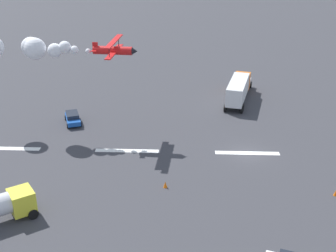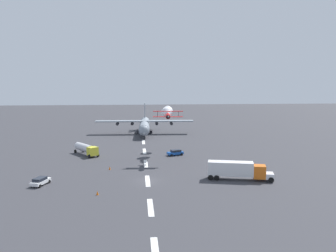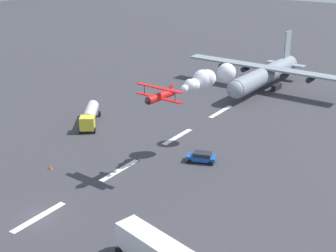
# 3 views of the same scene
# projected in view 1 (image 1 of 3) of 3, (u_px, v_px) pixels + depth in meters

# --- Properties ---
(ground_plane) EXTENTS (440.00, 440.00, 0.00)m
(ground_plane) POSITION_uv_depth(u_px,v_px,m) (247.00, 153.00, 55.03)
(ground_plane) COLOR #38383D
(ground_plane) RESTS_ON ground
(runway_stripe_4) EXTENTS (8.00, 0.90, 0.01)m
(runway_stripe_4) POSITION_uv_depth(u_px,v_px,m) (247.00, 153.00, 55.03)
(runway_stripe_4) COLOR white
(runway_stripe_4) RESTS_ON ground
(runway_stripe_5) EXTENTS (8.00, 0.90, 0.01)m
(runway_stripe_5) POSITION_uv_depth(u_px,v_px,m) (127.00, 151.00, 55.59)
(runway_stripe_5) COLOR white
(runway_stripe_5) RESTS_ON ground
(runway_stripe_6) EXTENTS (8.00, 0.90, 0.01)m
(runway_stripe_6) POSITION_uv_depth(u_px,v_px,m) (9.00, 148.00, 56.15)
(runway_stripe_6) COLOR white
(runway_stripe_6) RESTS_ON ground
(stunt_biplane_red) EXTENTS (20.68, 7.38, 2.99)m
(stunt_biplane_red) POSITION_uv_depth(u_px,v_px,m) (33.00, 48.00, 57.13)
(stunt_biplane_red) COLOR red
(semi_truck_orange) EXTENTS (5.82, 13.33, 3.70)m
(semi_truck_orange) POSITION_uv_depth(u_px,v_px,m) (239.00, 88.00, 70.77)
(semi_truck_orange) COLOR silver
(semi_truck_orange) RESTS_ON ground
(followme_car_yellow) EXTENTS (3.14, 4.64, 1.52)m
(followme_car_yellow) POSITION_uv_depth(u_px,v_px,m) (73.00, 118.00, 63.03)
(followme_car_yellow) COLOR #194CA5
(followme_car_yellow) RESTS_ON ground
(traffic_cone_near) EXTENTS (0.44, 0.44, 0.75)m
(traffic_cone_near) POSITION_uv_depth(u_px,v_px,m) (336.00, 192.00, 46.27)
(traffic_cone_near) COLOR orange
(traffic_cone_near) RESTS_ON ground
(traffic_cone_far) EXTENTS (0.44, 0.44, 0.75)m
(traffic_cone_far) POSITION_uv_depth(u_px,v_px,m) (165.00, 184.00, 47.70)
(traffic_cone_far) COLOR orange
(traffic_cone_far) RESTS_ON ground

